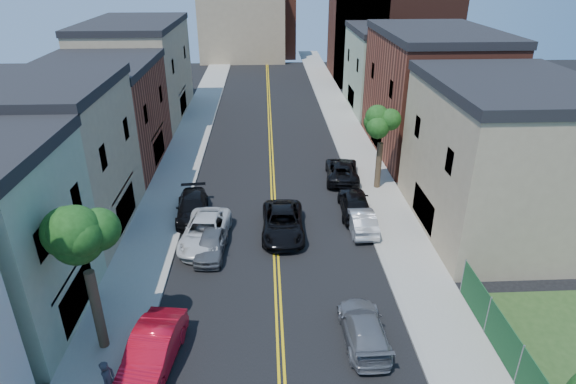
{
  "coord_description": "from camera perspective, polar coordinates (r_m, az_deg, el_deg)",
  "views": [
    {
      "loc": [
        -0.45,
        -2.95,
        15.8
      ],
      "look_at": [
        0.92,
        25.55,
        2.0
      ],
      "focal_mm": 30.17,
      "sensor_mm": 36.0,
      "label": 1
    }
  ],
  "objects": [
    {
      "name": "tree_left_mid",
      "position": [
        20.68,
        -23.49,
        -2.99
      ],
      "size": [
        5.2,
        5.2,
        9.29
      ],
      "color": "#3D2A1E",
      "rests_on": "sidewalk_left"
    },
    {
      "name": "pedestrian_left",
      "position": [
        21.13,
        -20.38,
        -20.23
      ],
      "size": [
        0.58,
        0.78,
        1.96
      ],
      "primitive_type": "imported",
      "rotation": [
        0.0,
        0.0,
        1.41
      ],
      "color": "#282830",
      "rests_on": "sidewalk_left"
    },
    {
      "name": "black_car_right",
      "position": [
        33.17,
        7.88,
        -1.27
      ],
      "size": [
        2.18,
        5.0,
        1.68
      ],
      "primitive_type": "imported",
      "rotation": [
        0.0,
        0.0,
        3.1
      ],
      "color": "black",
      "rests_on": "ground"
    },
    {
      "name": "white_pickup",
      "position": [
        30.03,
        -9.75,
        -4.62
      ],
      "size": [
        3.08,
        5.81,
        1.56
      ],
      "primitive_type": "imported",
      "rotation": [
        0.0,
        0.0,
        -0.09
      ],
      "color": "silver",
      "rests_on": "ground"
    },
    {
      "name": "sidewalk_left",
      "position": [
        46.34,
        -11.89,
        5.4
      ],
      "size": [
        3.2,
        100.0,
        0.15
      ],
      "primitive_type": "cube",
      "color": "gray",
      "rests_on": "ground"
    },
    {
      "name": "grey_car_left",
      "position": [
        28.89,
        -9.05,
        -6.06
      ],
      "size": [
        1.91,
        4.2,
        1.4
      ],
      "primitive_type": "imported",
      "rotation": [
        0.0,
        0.0,
        -0.07
      ],
      "color": "#525559",
      "rests_on": "ground"
    },
    {
      "name": "bldg_left_tan_far",
      "position": [
        55.76,
        -17.24,
        13.27
      ],
      "size": [
        9.0,
        16.0,
        9.5
      ],
      "primitive_type": "cube",
      "color": "#998466",
      "rests_on": "ground"
    },
    {
      "name": "bldg_right_tan",
      "position": [
        32.6,
        23.81,
        3.25
      ],
      "size": [
        9.0,
        12.0,
        9.0
      ],
      "primitive_type": "cube",
      "color": "#998466",
      "rests_on": "ground"
    },
    {
      "name": "sidewalk_right",
      "position": [
        46.49,
        7.8,
        5.8
      ],
      "size": [
        3.2,
        100.0,
        0.15
      ],
      "primitive_type": "cube",
      "color": "gray",
      "rests_on": "ground"
    },
    {
      "name": "bldg_right_brick",
      "position": [
        44.75,
        16.47,
        10.8
      ],
      "size": [
        9.0,
        14.0,
        10.0
      ],
      "primitive_type": "cube",
      "color": "brown",
      "rests_on": "ground"
    },
    {
      "name": "black_car_left",
      "position": [
        33.15,
        -11.21,
        -1.77
      ],
      "size": [
        2.42,
        5.16,
        1.46
      ],
      "primitive_type": "imported",
      "rotation": [
        0.0,
        0.0,
        0.08
      ],
      "color": "black",
      "rests_on": "ground"
    },
    {
      "name": "bldg_left_tan_near",
      "position": [
        33.05,
        -26.79,
        2.94
      ],
      "size": [
        9.0,
        10.0,
        9.0
      ],
      "primitive_type": "cube",
      "color": "#998466",
      "rests_on": "ground"
    },
    {
      "name": "bldg_left_brick",
      "position": [
        42.89,
        -21.28,
        8.08
      ],
      "size": [
        9.0,
        12.0,
        8.0
      ],
      "primitive_type": "cube",
      "color": "brown",
      "rests_on": "ground"
    },
    {
      "name": "black_suv_lane",
      "position": [
        30.54,
        -0.62,
        -3.65
      ],
      "size": [
        2.71,
        5.68,
        1.56
      ],
      "primitive_type": "imported",
      "rotation": [
        0.0,
        0.0,
        -0.02
      ],
      "color": "black",
      "rests_on": "ground"
    },
    {
      "name": "backdrop_center",
      "position": [
        89.6,
        -2.59,
        18.86
      ],
      "size": [
        10.0,
        8.0,
        10.0
      ],
      "primitive_type": "cube",
      "color": "brown",
      "rests_on": "ground"
    },
    {
      "name": "bldg_right_palegrn",
      "position": [
        57.98,
        12.08,
        13.77
      ],
      "size": [
        9.0,
        12.0,
        8.5
      ],
      "primitive_type": "cube",
      "color": "gray",
      "rests_on": "ground"
    },
    {
      "name": "grey_car_right",
      "position": [
        23.04,
        8.91,
        -15.59
      ],
      "size": [
        1.98,
        4.71,
        1.36
      ],
      "primitive_type": "imported",
      "rotation": [
        0.0,
        0.0,
        3.16
      ],
      "color": "slate",
      "rests_on": "ground"
    },
    {
      "name": "silver_car_right",
      "position": [
        31.42,
        8.52,
        -3.18
      ],
      "size": [
        1.69,
        4.44,
        1.45
      ],
      "primitive_type": "imported",
      "rotation": [
        0.0,
        0.0,
        3.18
      ],
      "color": "#B2B4BA",
      "rests_on": "ground"
    },
    {
      "name": "curb_right",
      "position": [
        46.21,
        5.65,
        5.79
      ],
      "size": [
        0.3,
        100.0,
        0.15
      ],
      "primitive_type": "cube",
      "color": "gray",
      "rests_on": "ground"
    },
    {
      "name": "dark_car_right_far",
      "position": [
        38.42,
        6.37,
        2.57
      ],
      "size": [
        2.96,
        5.57,
        1.49
      ],
      "primitive_type": "imported",
      "rotation": [
        0.0,
        0.0,
        3.05
      ],
      "color": "black",
      "rests_on": "ground"
    },
    {
      "name": "curb_left",
      "position": [
        46.09,
        -9.74,
        5.48
      ],
      "size": [
        0.3,
        100.0,
        0.15
      ],
      "primitive_type": "cube",
      "color": "gray",
      "rests_on": "ground"
    },
    {
      "name": "backdrop_left",
      "position": [
        85.58,
        -5.42,
        19.13
      ],
      "size": [
        14.0,
        8.0,
        12.0
      ],
      "primitive_type": "cube",
      "color": "#998466",
      "rests_on": "ground"
    },
    {
      "name": "tree_right_far",
      "position": [
        35.45,
        11.15,
        8.87
      ],
      "size": [
        4.4,
        4.4,
        8.03
      ],
      "color": "#3D2A1E",
      "rests_on": "sidewalk_right"
    },
    {
      "name": "red_sedan",
      "position": [
        22.27,
        -15.71,
        -17.65
      ],
      "size": [
        2.4,
        5.22,
        1.66
      ],
      "primitive_type": "imported",
      "rotation": [
        0.0,
        0.0,
        -0.13
      ],
      "color": "red",
      "rests_on": "ground"
    },
    {
      "name": "church",
      "position": [
        72.51,
        11.24,
        18.58
      ],
      "size": [
        16.2,
        14.2,
        22.6
      ],
      "color": "#4C2319",
      "rests_on": "ground"
    }
  ]
}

